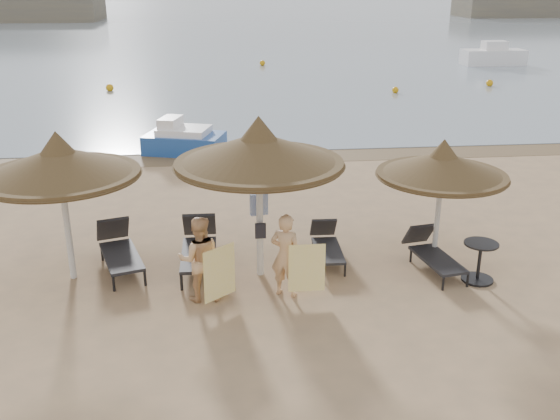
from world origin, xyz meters
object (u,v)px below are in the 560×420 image
(lounger_far_left, at_px, (119,248))
(pedal_boat, at_px, (184,140))
(lounger_far_right, at_px, (432,252))
(palapa_right, at_px, (442,165))
(palapa_left, at_px, (59,163))
(side_table, at_px, (479,263))
(person_left, at_px, (199,252))
(person_right, at_px, (286,249))
(lounger_near_left, at_px, (199,246))
(lounger_near_right, at_px, (327,244))
(palapa_center, at_px, (259,150))

(lounger_far_left, bearing_deg, pedal_boat, 66.54)
(lounger_far_left, bearing_deg, lounger_far_right, -23.89)
(palapa_right, distance_m, pedal_boat, 10.67)
(palapa_left, height_order, lounger_far_right, palapa_left)
(side_table, height_order, person_left, person_left)
(palapa_left, distance_m, person_right, 4.42)
(lounger_far_left, xyz_separation_m, person_right, (3.20, -1.53, 0.53))
(lounger_near_left, xyz_separation_m, person_right, (1.60, -1.46, 0.51))
(palapa_left, bearing_deg, lounger_far_left, 27.05)
(palapa_left, bearing_deg, person_left, -24.00)
(lounger_near_left, bearing_deg, person_right, -41.78)
(lounger_near_left, bearing_deg, side_table, -12.95)
(palapa_left, distance_m, lounger_near_right, 5.45)
(lounger_near_left, bearing_deg, palapa_right, -3.13)
(palapa_right, xyz_separation_m, pedal_boat, (-5.48, 9.02, -1.61))
(pedal_boat, bearing_deg, palapa_right, -42.10)
(person_left, bearing_deg, person_right, 177.53)
(palapa_right, distance_m, person_left, 5.02)
(palapa_center, distance_m, person_left, 2.15)
(palapa_left, height_order, lounger_near_left, palapa_left)
(person_left, distance_m, pedal_boat, 10.21)
(palapa_right, height_order, lounger_far_left, palapa_right)
(lounger_far_left, distance_m, lounger_near_left, 1.60)
(person_left, height_order, person_right, person_left)
(side_table, distance_m, person_left, 5.33)
(palapa_center, relative_size, lounger_near_right, 1.97)
(palapa_left, xyz_separation_m, lounger_far_right, (7.07, -0.29, -1.98))
(palapa_left, height_order, palapa_center, palapa_center)
(palapa_right, bearing_deg, lounger_far_left, 176.60)
(side_table, bearing_deg, person_right, -177.26)
(palapa_center, distance_m, lounger_far_left, 3.58)
(lounger_far_left, relative_size, lounger_near_left, 1.00)
(lounger_far_right, bearing_deg, palapa_right, 52.36)
(pedal_boat, bearing_deg, person_right, -60.79)
(lounger_near_left, bearing_deg, palapa_left, -171.34)
(person_right, bearing_deg, palapa_right, -133.76)
(palapa_right, bearing_deg, pedal_boat, 121.30)
(palapa_center, bearing_deg, side_table, -9.61)
(lounger_far_right, bearing_deg, pedal_boat, 109.46)
(lounger_far_left, height_order, lounger_near_right, lounger_far_left)
(lounger_near_left, height_order, person_right, person_right)
(lounger_far_left, relative_size, lounger_far_right, 1.14)
(lounger_far_left, xyz_separation_m, lounger_near_right, (4.22, -0.05, -0.07))
(palapa_center, distance_m, lounger_far_right, 4.06)
(pedal_boat, bearing_deg, lounger_near_right, -52.64)
(palapa_center, xyz_separation_m, person_left, (-1.15, -0.88, -1.59))
(palapa_center, height_order, lounger_near_right, palapa_center)
(palapa_left, relative_size, palapa_right, 1.13)
(lounger_far_right, bearing_deg, palapa_center, 168.79)
(palapa_right, bearing_deg, palapa_center, -175.71)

